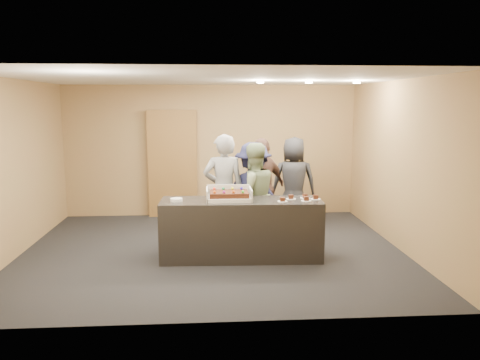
{
  "coord_description": "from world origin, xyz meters",
  "views": [
    {
      "loc": [
        -0.06,
        -7.22,
        2.32
      ],
      "look_at": [
        0.43,
        0.0,
        1.14
      ],
      "focal_mm": 35.0,
      "sensor_mm": 36.0,
      "label": 1
    }
  ],
  "objects_px": {
    "person_brown_extra": "(263,187)",
    "person_dark_suit": "(294,182)",
    "person_sage_man": "(253,195)",
    "person_navy_man": "(253,193)",
    "serving_counter": "(241,229)",
    "plate_stack": "(176,200)",
    "person_server_grey": "(224,190)",
    "sheet_cake": "(229,194)",
    "storage_cabinet": "(173,164)",
    "cake_box": "(229,197)"
  },
  "relations": [
    {
      "from": "person_brown_extra",
      "to": "person_dark_suit",
      "type": "xyz_separation_m",
      "value": [
        0.65,
        0.51,
        -0.01
      ]
    },
    {
      "from": "person_sage_man",
      "to": "person_navy_man",
      "type": "relative_size",
      "value": 1.01
    },
    {
      "from": "person_navy_man",
      "to": "person_dark_suit",
      "type": "distance_m",
      "value": 1.31
    },
    {
      "from": "serving_counter",
      "to": "person_sage_man",
      "type": "relative_size",
      "value": 1.41
    },
    {
      "from": "serving_counter",
      "to": "plate_stack",
      "type": "bearing_deg",
      "value": -176.56
    },
    {
      "from": "person_sage_man",
      "to": "person_dark_suit",
      "type": "height_order",
      "value": "person_dark_suit"
    },
    {
      "from": "plate_stack",
      "to": "person_navy_man",
      "type": "xyz_separation_m",
      "value": [
        1.22,
        0.83,
        -0.07
      ]
    },
    {
      "from": "person_server_grey",
      "to": "person_sage_man",
      "type": "relative_size",
      "value": 1.08
    },
    {
      "from": "sheet_cake",
      "to": "person_dark_suit",
      "type": "height_order",
      "value": "person_dark_suit"
    },
    {
      "from": "person_brown_extra",
      "to": "person_dark_suit",
      "type": "relative_size",
      "value": 1.01
    },
    {
      "from": "plate_stack",
      "to": "person_sage_man",
      "type": "distance_m",
      "value": 1.33
    },
    {
      "from": "storage_cabinet",
      "to": "cake_box",
      "type": "distance_m",
      "value": 2.97
    },
    {
      "from": "cake_box",
      "to": "person_brown_extra",
      "type": "height_order",
      "value": "person_brown_extra"
    },
    {
      "from": "serving_counter",
      "to": "person_dark_suit",
      "type": "distance_m",
      "value": 2.15
    },
    {
      "from": "serving_counter",
      "to": "person_dark_suit",
      "type": "height_order",
      "value": "person_dark_suit"
    },
    {
      "from": "serving_counter",
      "to": "cake_box",
      "type": "relative_size",
      "value": 3.58
    },
    {
      "from": "storage_cabinet",
      "to": "person_server_grey",
      "type": "height_order",
      "value": "storage_cabinet"
    },
    {
      "from": "cake_box",
      "to": "person_dark_suit",
      "type": "distance_m",
      "value": 2.19
    },
    {
      "from": "storage_cabinet",
      "to": "person_server_grey",
      "type": "distance_m",
      "value": 2.32
    },
    {
      "from": "serving_counter",
      "to": "person_server_grey",
      "type": "relative_size",
      "value": 1.3
    },
    {
      "from": "storage_cabinet",
      "to": "person_sage_man",
      "type": "height_order",
      "value": "storage_cabinet"
    },
    {
      "from": "serving_counter",
      "to": "storage_cabinet",
      "type": "height_order",
      "value": "storage_cabinet"
    },
    {
      "from": "person_server_grey",
      "to": "person_brown_extra",
      "type": "relative_size",
      "value": 1.06
    },
    {
      "from": "person_navy_man",
      "to": "storage_cabinet",
      "type": "bearing_deg",
      "value": -18.63
    },
    {
      "from": "serving_counter",
      "to": "cake_box",
      "type": "bearing_deg",
      "value": 174.17
    },
    {
      "from": "storage_cabinet",
      "to": "sheet_cake",
      "type": "height_order",
      "value": "storage_cabinet"
    },
    {
      "from": "storage_cabinet",
      "to": "person_dark_suit",
      "type": "height_order",
      "value": "storage_cabinet"
    },
    {
      "from": "person_navy_man",
      "to": "cake_box",
      "type": "bearing_deg",
      "value": 95.22
    },
    {
      "from": "cake_box",
      "to": "plate_stack",
      "type": "distance_m",
      "value": 0.78
    },
    {
      "from": "serving_counter",
      "to": "person_server_grey",
      "type": "xyz_separation_m",
      "value": [
        -0.24,
        0.71,
        0.47
      ]
    },
    {
      "from": "person_sage_man",
      "to": "person_dark_suit",
      "type": "bearing_deg",
      "value": -143.42
    },
    {
      "from": "sheet_cake",
      "to": "plate_stack",
      "type": "xyz_separation_m",
      "value": [
        -0.78,
        -0.03,
        -0.08
      ]
    },
    {
      "from": "sheet_cake",
      "to": "person_server_grey",
      "type": "height_order",
      "value": "person_server_grey"
    },
    {
      "from": "storage_cabinet",
      "to": "cake_box",
      "type": "bearing_deg",
      "value": -69.58
    },
    {
      "from": "storage_cabinet",
      "to": "person_server_grey",
      "type": "xyz_separation_m",
      "value": [
        0.98,
        -2.1,
        -0.18
      ]
    },
    {
      "from": "sheet_cake",
      "to": "serving_counter",
      "type": "bearing_deg",
      "value": -0.0
    },
    {
      "from": "cake_box",
      "to": "person_server_grey",
      "type": "bearing_deg",
      "value": 94.49
    },
    {
      "from": "sheet_cake",
      "to": "person_server_grey",
      "type": "xyz_separation_m",
      "value": [
        -0.05,
        0.71,
        -0.08
      ]
    },
    {
      "from": "plate_stack",
      "to": "person_navy_man",
      "type": "bearing_deg",
      "value": 34.08
    },
    {
      "from": "storage_cabinet",
      "to": "sheet_cake",
      "type": "xyz_separation_m",
      "value": [
        1.03,
        -2.81,
        -0.1
      ]
    },
    {
      "from": "person_brown_extra",
      "to": "storage_cabinet",
      "type": "bearing_deg",
      "value": -80.59
    },
    {
      "from": "cake_box",
      "to": "sheet_cake",
      "type": "bearing_deg",
      "value": -90.91
    },
    {
      "from": "person_server_grey",
      "to": "serving_counter",
      "type": "bearing_deg",
      "value": 106.3
    },
    {
      "from": "person_sage_man",
      "to": "cake_box",
      "type": "bearing_deg",
      "value": 36.09
    },
    {
      "from": "sheet_cake",
      "to": "person_sage_man",
      "type": "distance_m",
      "value": 0.72
    },
    {
      "from": "cake_box",
      "to": "person_sage_man",
      "type": "relative_size",
      "value": 0.39
    },
    {
      "from": "person_navy_man",
      "to": "serving_counter",
      "type": "bearing_deg",
      "value": 106.85
    },
    {
      "from": "serving_counter",
      "to": "person_navy_man",
      "type": "relative_size",
      "value": 1.42
    },
    {
      "from": "serving_counter",
      "to": "person_server_grey",
      "type": "height_order",
      "value": "person_server_grey"
    },
    {
      "from": "storage_cabinet",
      "to": "person_sage_man",
      "type": "bearing_deg",
      "value": -57.02
    }
  ]
}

